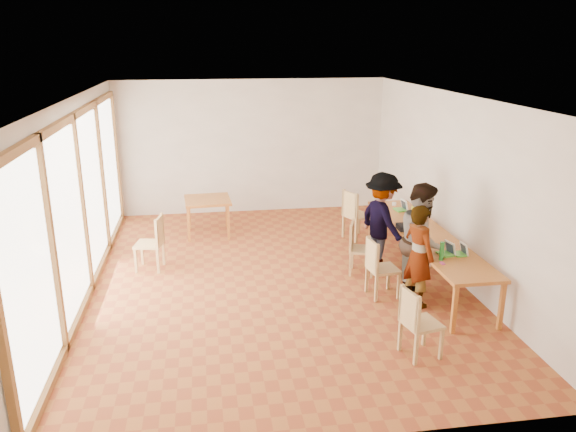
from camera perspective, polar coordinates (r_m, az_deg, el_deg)
ground at (r=9.41m, az=-1.35°, el=-6.43°), size 8.00×8.00×0.00m
wall_back at (r=12.80m, az=-3.70°, el=7.01°), size 6.00×0.10×3.00m
wall_front at (r=5.21m, az=4.23°, el=-8.96°), size 6.00×0.10×3.00m
wall_right at (r=9.74m, az=16.40°, el=3.01°), size 0.10×8.00×3.00m
window_wall at (r=9.05m, az=-20.36°, el=1.54°), size 0.10×8.00×3.00m
ceiling at (r=8.64m, az=-1.49°, el=12.19°), size 6.00×8.00×0.04m
communal_table at (r=9.59m, az=13.78°, el=-1.99°), size 0.80×4.00×0.75m
side_table at (r=11.45m, az=-8.17°, el=1.34°), size 0.90×0.90×0.75m
chair_near at (r=7.20m, az=12.83°, el=-9.87°), size 0.51×0.51×0.49m
chair_mid at (r=8.71m, az=9.09°, el=-4.65°), size 0.48×0.48×0.49m
chair_far at (r=9.54m, az=7.01°, el=-2.69°), size 0.54×0.54×0.48m
chair_empty at (r=11.14m, az=6.71°, el=0.62°), size 0.61×0.61×0.53m
chair_spare at (r=9.88m, az=-13.43°, el=-2.10°), size 0.52×0.52×0.51m
person_near at (r=8.50m, az=13.12°, el=-3.95°), size 0.56×0.66×1.56m
person_mid at (r=8.76m, az=13.43°, el=-2.46°), size 0.98×1.08×1.80m
person_far at (r=9.77m, az=9.54°, el=-0.48°), size 0.92×1.22×1.69m
laptop_near at (r=8.77m, az=17.20°, el=-3.46°), size 0.20×0.23×0.18m
laptop_mid at (r=8.71m, az=15.91°, el=-3.44°), size 0.25×0.27×0.20m
laptop_far at (r=10.75m, az=11.51°, el=0.87°), size 0.24×0.27×0.21m
yellow_mug at (r=10.73m, az=12.74°, el=0.71°), size 0.14×0.14×0.10m
green_bottle at (r=8.44m, az=15.35°, el=-3.46°), size 0.07×0.07×0.28m
clear_glass at (r=9.05m, az=13.68°, el=-2.53°), size 0.07×0.07×0.09m
condiment_cup at (r=11.05m, az=10.74°, el=1.22°), size 0.08×0.08×0.06m
pink_phone at (r=8.35m, az=15.42°, el=-4.66°), size 0.05×0.10×0.01m
black_pouch at (r=9.65m, az=11.58°, el=-1.13°), size 0.16×0.26×0.09m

